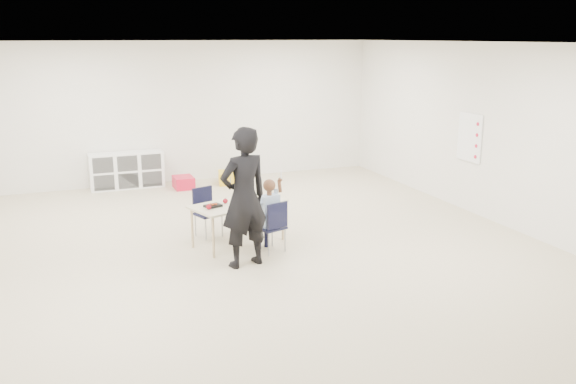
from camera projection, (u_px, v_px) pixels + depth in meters
name	position (u px, v px, depth m)	size (l,w,h in m)	color
room	(252.00, 150.00, 8.13)	(9.00, 9.02, 2.80)	beige
table	(238.00, 223.00, 8.65)	(1.46, 1.04, 0.60)	beige
chair_near	(270.00, 226.00, 8.32)	(0.35, 0.33, 0.72)	black
chair_far	(208.00, 213.00, 8.95)	(0.35, 0.33, 0.72)	black
child	(270.00, 212.00, 8.27)	(0.48, 0.48, 1.14)	#ADCAEB
lunch_tray_near	(243.00, 200.00, 8.68)	(0.22, 0.16, 0.03)	black
lunch_tray_far	(213.00, 206.00, 8.37)	(0.22, 0.16, 0.03)	black
milk_carton	(245.00, 201.00, 8.50)	(0.07, 0.07, 0.10)	white
bread_roll	(260.00, 198.00, 8.68)	(0.09, 0.09, 0.07)	#DEA85B
apple_near	(225.00, 201.00, 8.54)	(0.07, 0.07, 0.07)	maroon
apple_far	(209.00, 207.00, 8.24)	(0.07, 0.07, 0.07)	maroon
cubby_shelf	(127.00, 170.00, 11.84)	(1.40, 0.40, 0.70)	white
rules_poster	(470.00, 137.00, 10.10)	(0.02, 0.60, 0.80)	white
adult	(244.00, 198.00, 7.68)	(0.66, 0.43, 1.81)	black
bin_red	(184.00, 182.00, 11.87)	(0.37, 0.47, 0.23)	red
bin_yellow	(228.00, 178.00, 12.24)	(0.39, 0.50, 0.24)	yellow
bin_blue	(233.00, 178.00, 12.27)	(0.33, 0.42, 0.20)	blue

